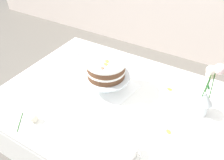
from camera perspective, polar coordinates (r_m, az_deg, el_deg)
dining_table at (r=1.38m, az=0.61°, el=-8.53°), size 1.40×1.00×0.74m
linen_napkin at (r=1.41m, az=-1.43°, el=-1.98°), size 0.37×0.37×0.00m
cake_stand at (r=1.36m, az=-1.48°, el=0.64°), size 0.29×0.29×0.10m
layer_cake at (r=1.32m, az=-1.53°, el=3.03°), size 0.24×0.24×0.11m
flower_vase at (r=1.26m, az=22.75°, el=-3.34°), size 0.10×0.10×0.34m
teacup at (r=1.08m, az=4.40°, el=-17.56°), size 0.12×0.11×0.06m
fallen_rose at (r=1.27m, az=-19.43°, el=-9.14°), size 0.13×0.12×0.05m
loose_petal_0 at (r=1.45m, az=14.42°, el=-2.28°), size 0.03×0.02×0.01m
loose_petal_1 at (r=1.21m, az=14.16°, el=-12.61°), size 0.04×0.04×0.00m
loose_petal_2 at (r=1.75m, az=-8.89°, el=6.41°), size 0.04×0.05×0.01m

